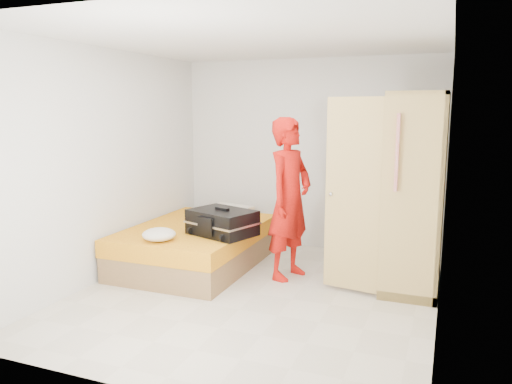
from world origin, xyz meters
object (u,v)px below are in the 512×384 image
at_px(person, 289,199).
at_px(suitcase, 222,222).
at_px(round_cushion, 159,234).
at_px(bed, 196,246).
at_px(wardrobe, 410,196).

distance_m(person, suitcase, 0.82).
bearing_deg(round_cushion, person, 31.69).
xyz_separation_m(bed, suitcase, (0.48, -0.25, 0.39)).
height_order(bed, suitcase, suitcase).
distance_m(bed, round_cushion, 0.82).
xyz_separation_m(wardrobe, person, (-1.30, -0.20, -0.08)).
relative_size(bed, wardrobe, 0.96).
distance_m(bed, suitcase, 0.67).
bearing_deg(suitcase, wardrobe, 32.34).
bearing_deg(bed, person, 0.81).
bearing_deg(round_cushion, suitcase, 43.50).
xyz_separation_m(bed, person, (1.20, 0.02, 0.67)).
bearing_deg(person, bed, 106.67).
xyz_separation_m(bed, wardrobe, (2.50, 0.22, 0.75)).
bearing_deg(bed, suitcase, -27.83).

